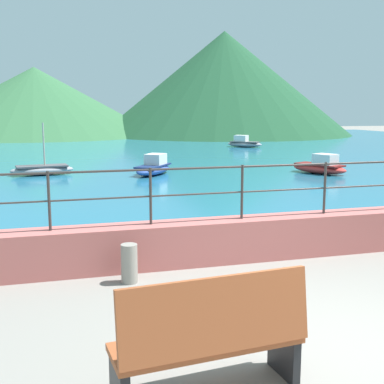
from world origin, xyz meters
name	(u,v)px	position (x,y,z in m)	size (l,w,h in m)	color
ground_plane	(349,345)	(0.00, 0.00, 0.00)	(120.00, 120.00, 0.00)	gray
promenade_wall	(241,239)	(0.00, 3.20, 0.35)	(20.00, 0.56, 0.70)	#BC605B
railing	(242,182)	(0.00, 3.20, 1.31)	(18.44, 0.04, 0.90)	#383330
lake_water	(105,150)	(0.00, 25.84, 0.03)	(64.00, 44.32, 0.06)	#236B89
hill_main	(224,84)	(13.30, 42.24, 4.93)	(24.48, 24.48, 9.87)	#1E4C2D
hill_secondary	(35,102)	(-4.42, 45.17, 3.18)	(23.43, 23.43, 6.36)	#33663D
bench_main	(211,337)	(-1.73, -0.53, 0.56)	(1.74, 0.71, 1.13)	#9E4C28
bollard	(129,264)	(-1.98, 2.56, 0.29)	(0.24, 0.24, 0.57)	gray
boat_1	(320,166)	(6.85, 12.49, 0.33)	(1.81, 2.46, 0.76)	red
boat_2	(244,143)	(8.94, 25.70, 0.33)	(2.30, 2.22, 0.76)	gray
boat_3	(42,170)	(-3.41, 14.90, 0.26)	(2.40, 1.20, 1.94)	gray
boat_4	(154,167)	(0.64, 13.95, 0.33)	(2.04, 2.41, 0.76)	#2D4C9E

